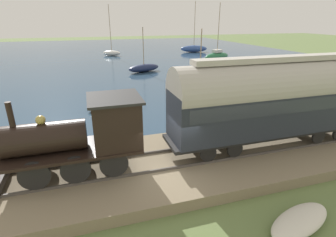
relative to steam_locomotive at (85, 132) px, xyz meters
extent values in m
plane|color=#607542|center=(-0.56, -3.25, -2.36)|extent=(200.00, 200.00, 0.00)
cube|color=#2D4760|center=(43.28, -3.25, -2.36)|extent=(80.00, 80.00, 0.01)
cube|color=#84755B|center=(0.00, -3.25, -2.11)|extent=(5.96, 56.00, 0.50)
cube|color=#4C4742|center=(-0.82, -3.25, -1.80)|extent=(0.07, 54.88, 0.12)
cube|color=#4C4742|center=(0.82, -3.25, -1.80)|extent=(0.07, 54.88, 0.12)
cylinder|color=black|center=(-0.82, -0.98, -1.18)|extent=(0.12, 1.14, 1.14)
cylinder|color=black|center=(0.82, -0.98, -1.18)|extent=(0.12, 1.14, 1.14)
cylinder|color=black|center=(-0.82, 0.47, -1.18)|extent=(0.12, 1.14, 1.14)
cylinder|color=black|center=(0.82, 0.47, -1.18)|extent=(0.12, 1.14, 1.14)
cylinder|color=black|center=(-0.82, 1.92, -1.18)|extent=(0.12, 1.14, 1.14)
cylinder|color=black|center=(0.82, 1.92, -1.18)|extent=(0.12, 1.14, 1.14)
cube|color=black|center=(0.00, 0.47, -0.72)|extent=(2.14, 5.26, 0.12)
cylinder|color=black|center=(0.00, 1.52, -0.06)|extent=(1.20, 3.16, 1.20)
cylinder|color=black|center=(0.00, 2.47, 1.01)|extent=(0.21, 0.21, 0.92)
sphere|color=tan|center=(0.00, 1.52, 0.68)|extent=(0.36, 0.36, 0.36)
cube|color=black|center=(0.00, -1.24, 0.29)|extent=(2.04, 1.84, 1.90)
cube|color=#282828|center=(0.00, -1.24, 1.29)|extent=(2.24, 2.08, 0.10)
cylinder|color=black|center=(0.82, -12.55, -1.36)|extent=(0.12, 0.76, 0.76)
cylinder|color=black|center=(-0.82, -11.22, -1.36)|extent=(0.12, 0.76, 0.76)
cylinder|color=black|center=(0.82, -11.22, -1.36)|extent=(0.12, 0.76, 0.76)
cylinder|color=black|center=(-0.82, -6.42, -1.36)|extent=(0.12, 0.76, 0.76)
cylinder|color=black|center=(0.82, -6.42, -1.36)|extent=(0.12, 0.76, 0.76)
cylinder|color=black|center=(-0.82, -5.09, -1.36)|extent=(0.12, 0.76, 0.76)
cylinder|color=black|center=(0.82, -5.09, -1.36)|extent=(0.12, 0.76, 0.76)
cube|color=black|center=(0.00, -8.82, -1.06)|extent=(1.95, 10.66, 0.16)
cube|color=#232833|center=(0.00, -8.82, 0.14)|extent=(2.17, 10.23, 2.23)
cube|color=#2D333D|center=(0.00, -8.82, 0.53)|extent=(2.20, 9.59, 0.63)
cylinder|color=#B2ADA3|center=(0.00, -8.82, 1.26)|extent=(2.27, 10.23, 2.27)
cube|color=#B2ADA3|center=(0.00, -8.82, 2.51)|extent=(0.76, 8.53, 0.24)
ellipsoid|color=white|center=(41.51, -5.08, -1.87)|extent=(2.74, 3.64, 0.96)
cylinder|color=#9E8460|center=(41.51, -5.08, 2.61)|extent=(0.10, 0.10, 8.01)
ellipsoid|color=gold|center=(13.08, -10.73, -1.68)|extent=(2.96, 3.68, 1.35)
cylinder|color=#9E8460|center=(13.08, -10.73, 1.19)|extent=(0.10, 0.10, 4.40)
cube|color=silver|center=(13.08, -10.73, -0.78)|extent=(1.22, 1.31, 0.45)
ellipsoid|color=#192347|center=(23.88, -7.49, -1.86)|extent=(2.94, 4.75, 0.99)
cylinder|color=#9E8460|center=(23.88, -7.49, 0.95)|extent=(0.10, 0.10, 4.62)
ellipsoid|color=#236B42|center=(30.24, -21.35, -1.70)|extent=(3.54, 5.59, 1.30)
cylinder|color=#9E8460|center=(30.24, -21.35, 2.78)|extent=(0.10, 0.10, 7.65)
cube|color=silver|center=(30.24, -21.35, -0.82)|extent=(1.54, 1.86, 0.45)
ellipsoid|color=#335199|center=(42.26, -22.13, -1.67)|extent=(2.59, 5.75, 1.36)
cylinder|color=#9E8460|center=(42.26, -22.13, 3.24)|extent=(0.10, 0.10, 8.46)
ellipsoid|color=#B7B2A3|center=(9.14, -1.01, -2.15)|extent=(1.59, 2.26, 0.41)
ellipsoid|color=beige|center=(5.57, -9.03, -2.14)|extent=(1.94, 2.22, 0.43)
ellipsoid|color=beige|center=(-4.74, -6.67, -2.14)|extent=(1.88, 3.00, 0.44)
camera|label=1|loc=(-10.12, -0.36, 4.23)|focal=28.00mm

